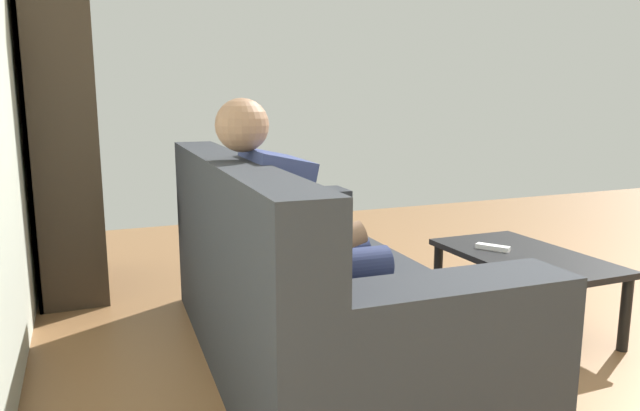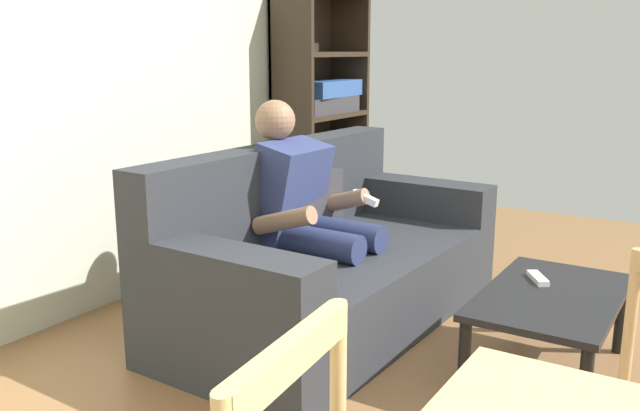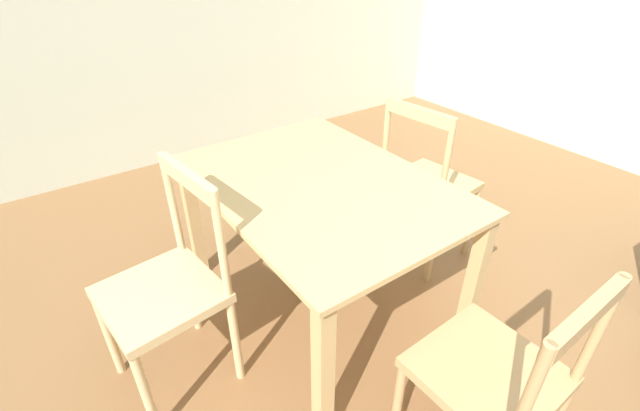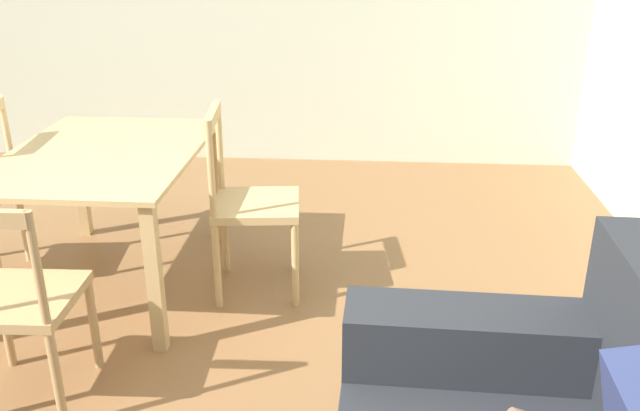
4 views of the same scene
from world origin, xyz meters
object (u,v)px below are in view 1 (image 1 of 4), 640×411
at_px(couch, 304,292).
at_px(coffee_table, 524,264).
at_px(tv_remote, 493,247).
at_px(person_lounging, 296,237).
at_px(bookshelf, 64,157).

xyz_separation_m(couch, coffee_table, (-0.04, -1.17, 0.01)).
height_order(couch, coffee_table, couch).
bearing_deg(couch, tv_remote, -85.30).
bearing_deg(person_lounging, bookshelf, 30.11).
xyz_separation_m(couch, bookshelf, (1.49, 0.96, 0.49)).
height_order(couch, tv_remote, couch).
relative_size(person_lounging, tv_remote, 6.79).
height_order(tv_remote, bookshelf, bookshelf).
bearing_deg(coffee_table, person_lounging, 90.95).
distance_m(couch, coffee_table, 1.17).
height_order(couch, person_lounging, person_lounging).
distance_m(person_lounging, coffee_table, 1.26).
bearing_deg(bookshelf, person_lounging, -149.89).
bearing_deg(coffee_table, bookshelf, 54.29).
bearing_deg(tv_remote, coffee_table, 92.53).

